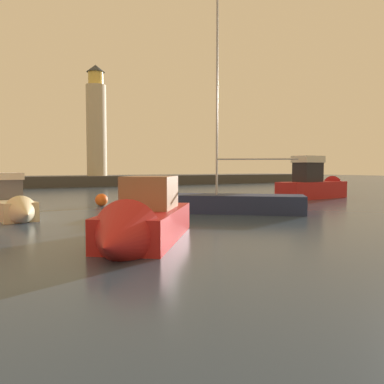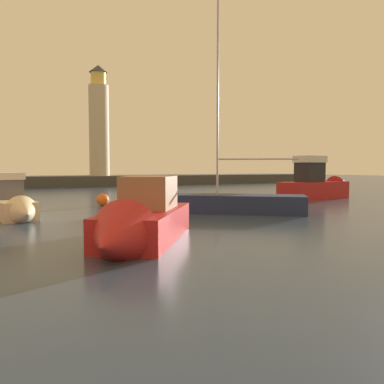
{
  "view_description": "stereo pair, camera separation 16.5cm",
  "coord_description": "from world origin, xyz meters",
  "px_view_note": "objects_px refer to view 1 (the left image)",
  "views": [
    {
      "loc": [
        -7.08,
        -0.89,
        2.53
      ],
      "look_at": [
        1.81,
        14.92,
        1.41
      ],
      "focal_mm": 36.41,
      "sensor_mm": 36.0,
      "label": 1
    },
    {
      "loc": [
        -6.93,
        -0.97,
        2.53
      ],
      "look_at": [
        1.81,
        14.92,
        1.41
      ],
      "focal_mm": 36.41,
      "sensor_mm": 36.0,
      "label": 2
    }
  ],
  "objects_px": {
    "motorboat_3": "(12,203)",
    "motorboat_0": "(140,223)",
    "lighthouse": "(96,124)",
    "sailboat_moored": "(231,203)",
    "motorboat_2": "(319,185)",
    "mooring_buoy": "(101,200)"
  },
  "relations": [
    {
      "from": "motorboat_0",
      "to": "motorboat_2",
      "type": "bearing_deg",
      "value": 29.09
    },
    {
      "from": "motorboat_3",
      "to": "motorboat_0",
      "type": "bearing_deg",
      "value": -72.27
    },
    {
      "from": "lighthouse",
      "to": "motorboat_0",
      "type": "bearing_deg",
      "value": -103.9
    },
    {
      "from": "motorboat_2",
      "to": "mooring_buoy",
      "type": "xyz_separation_m",
      "value": [
        -18.0,
        2.01,
        -0.64
      ]
    },
    {
      "from": "lighthouse",
      "to": "motorboat_0",
      "type": "distance_m",
      "value": 45.18
    },
    {
      "from": "lighthouse",
      "to": "motorboat_3",
      "type": "bearing_deg",
      "value": -112.2
    },
    {
      "from": "motorboat_2",
      "to": "mooring_buoy",
      "type": "bearing_deg",
      "value": 173.64
    },
    {
      "from": "motorboat_0",
      "to": "mooring_buoy",
      "type": "bearing_deg",
      "value": 78.84
    },
    {
      "from": "motorboat_2",
      "to": "mooring_buoy",
      "type": "height_order",
      "value": "motorboat_2"
    },
    {
      "from": "mooring_buoy",
      "to": "sailboat_moored",
      "type": "bearing_deg",
      "value": -53.77
    },
    {
      "from": "sailboat_moored",
      "to": "mooring_buoy",
      "type": "xyz_separation_m",
      "value": [
        -5.32,
        7.27,
        -0.15
      ]
    },
    {
      "from": "motorboat_2",
      "to": "sailboat_moored",
      "type": "xyz_separation_m",
      "value": [
        -12.68,
        -5.26,
        -0.49
      ]
    },
    {
      "from": "lighthouse",
      "to": "sailboat_moored",
      "type": "distance_m",
      "value": 37.91
    },
    {
      "from": "motorboat_3",
      "to": "lighthouse",
      "type": "bearing_deg",
      "value": 67.8
    },
    {
      "from": "lighthouse",
      "to": "mooring_buoy",
      "type": "bearing_deg",
      "value": -105.13
    },
    {
      "from": "lighthouse",
      "to": "motorboat_2",
      "type": "xyz_separation_m",
      "value": [
        9.99,
        -31.65,
        -7.72
      ]
    },
    {
      "from": "motorboat_2",
      "to": "motorboat_3",
      "type": "bearing_deg",
      "value": -175.22
    },
    {
      "from": "mooring_buoy",
      "to": "motorboat_3",
      "type": "bearing_deg",
      "value": -145.06
    },
    {
      "from": "motorboat_0",
      "to": "motorboat_2",
      "type": "relative_size",
      "value": 0.85
    },
    {
      "from": "motorboat_0",
      "to": "mooring_buoy",
      "type": "relative_size",
      "value": 8.45
    },
    {
      "from": "lighthouse",
      "to": "sailboat_moored",
      "type": "height_order",
      "value": "lighthouse"
    },
    {
      "from": "sailboat_moored",
      "to": "motorboat_2",
      "type": "bearing_deg",
      "value": 22.54
    }
  ]
}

